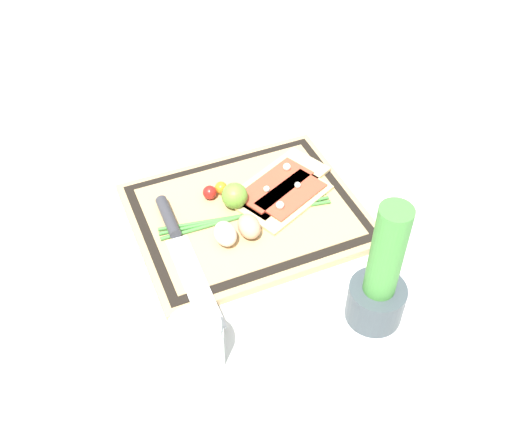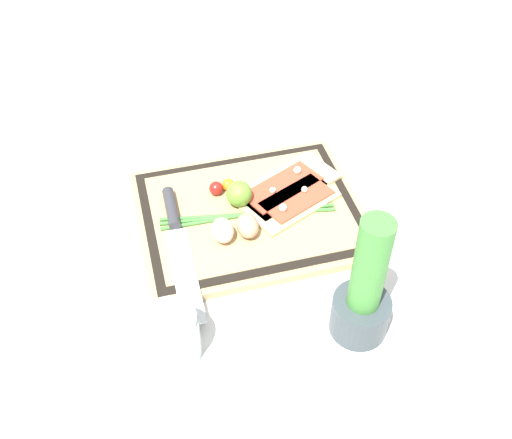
{
  "view_description": "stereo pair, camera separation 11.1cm",
  "coord_description": "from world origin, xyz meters",
  "px_view_note": "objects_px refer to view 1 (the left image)",
  "views": [
    {
      "loc": [
        0.3,
        0.76,
        0.83
      ],
      "look_at": [
        0.0,
        0.04,
        0.04
      ],
      "focal_mm": 42.0,
      "sensor_mm": 36.0,
      "label": 1
    },
    {
      "loc": [
        0.2,
        0.8,
        0.83
      ],
      "look_at": [
        0.0,
        0.04,
        0.04
      ],
      "focal_mm": 42.0,
      "sensor_mm": 36.0,
      "label": 2
    }
  ],
  "objects_px": {
    "pizza_slice_near": "(279,183)",
    "cherry_tomato_red": "(210,192)",
    "cherry_tomato_yellow": "(221,188)",
    "knife": "(177,238)",
    "lime": "(235,196)",
    "herb_pot": "(380,283)",
    "pizza_slice_far": "(287,197)",
    "egg_brown": "(249,226)",
    "egg_pink": "(225,234)",
    "sauce_jar": "(197,346)"
  },
  "relations": [
    {
      "from": "pizza_slice_near",
      "to": "cherry_tomato_red",
      "type": "relative_size",
      "value": 8.3
    },
    {
      "from": "pizza_slice_near",
      "to": "cherry_tomato_yellow",
      "type": "bearing_deg",
      "value": -12.16
    },
    {
      "from": "knife",
      "to": "lime",
      "type": "relative_size",
      "value": 6.3
    },
    {
      "from": "pizza_slice_near",
      "to": "lime",
      "type": "height_order",
      "value": "lime"
    },
    {
      "from": "lime",
      "to": "herb_pot",
      "type": "height_order",
      "value": "herb_pot"
    },
    {
      "from": "cherry_tomato_yellow",
      "to": "pizza_slice_near",
      "type": "bearing_deg",
      "value": 167.84
    },
    {
      "from": "pizza_slice_far",
      "to": "lime",
      "type": "bearing_deg",
      "value": -13.23
    },
    {
      "from": "egg_brown",
      "to": "egg_pink",
      "type": "distance_m",
      "value": 0.05
    },
    {
      "from": "cherry_tomato_red",
      "to": "cherry_tomato_yellow",
      "type": "bearing_deg",
      "value": -168.01
    },
    {
      "from": "egg_brown",
      "to": "sauce_jar",
      "type": "xyz_separation_m",
      "value": [
        0.17,
        0.2,
        0.0
      ]
    },
    {
      "from": "cherry_tomato_red",
      "to": "sauce_jar",
      "type": "xyz_separation_m",
      "value": [
        0.14,
        0.32,
        0.01
      ]
    },
    {
      "from": "pizza_slice_near",
      "to": "lime",
      "type": "relative_size",
      "value": 4.52
    },
    {
      "from": "pizza_slice_far",
      "to": "egg_pink",
      "type": "distance_m",
      "value": 0.16
    },
    {
      "from": "herb_pot",
      "to": "sauce_jar",
      "type": "bearing_deg",
      "value": -6.09
    },
    {
      "from": "egg_pink",
      "to": "sauce_jar",
      "type": "relative_size",
      "value": 0.58
    },
    {
      "from": "knife",
      "to": "herb_pot",
      "type": "xyz_separation_m",
      "value": [
        -0.25,
        0.27,
        0.06
      ]
    },
    {
      "from": "egg_pink",
      "to": "cherry_tomato_yellow",
      "type": "distance_m",
      "value": 0.13
    },
    {
      "from": "pizza_slice_near",
      "to": "sauce_jar",
      "type": "bearing_deg",
      "value": 47.69
    },
    {
      "from": "cherry_tomato_yellow",
      "to": "sauce_jar",
      "type": "bearing_deg",
      "value": 63.6
    },
    {
      "from": "pizza_slice_far",
      "to": "cherry_tomato_yellow",
      "type": "distance_m",
      "value": 0.13
    },
    {
      "from": "herb_pot",
      "to": "pizza_slice_far",
      "type": "bearing_deg",
      "value": -85.58
    },
    {
      "from": "pizza_slice_far",
      "to": "cherry_tomato_yellow",
      "type": "bearing_deg",
      "value": -31.54
    },
    {
      "from": "egg_brown",
      "to": "egg_pink",
      "type": "xyz_separation_m",
      "value": [
        0.05,
        0.0,
        0.0
      ]
    },
    {
      "from": "knife",
      "to": "herb_pot",
      "type": "height_order",
      "value": "herb_pot"
    },
    {
      "from": "lime",
      "to": "cherry_tomato_yellow",
      "type": "relative_size",
      "value": 2.04
    },
    {
      "from": "cherry_tomato_red",
      "to": "herb_pot",
      "type": "height_order",
      "value": "herb_pot"
    },
    {
      "from": "pizza_slice_near",
      "to": "cherry_tomato_yellow",
      "type": "distance_m",
      "value": 0.12
    },
    {
      "from": "knife",
      "to": "cherry_tomato_red",
      "type": "height_order",
      "value": "cherry_tomato_red"
    },
    {
      "from": "cherry_tomato_red",
      "to": "sauce_jar",
      "type": "height_order",
      "value": "sauce_jar"
    },
    {
      "from": "lime",
      "to": "cherry_tomato_red",
      "type": "relative_size",
      "value": 1.83
    },
    {
      "from": "pizza_slice_near",
      "to": "egg_pink",
      "type": "bearing_deg",
      "value": 33.58
    },
    {
      "from": "lime",
      "to": "sauce_jar",
      "type": "bearing_deg",
      "value": 58.43
    },
    {
      "from": "cherry_tomato_red",
      "to": "egg_pink",
      "type": "bearing_deg",
      "value": 83.63
    },
    {
      "from": "pizza_slice_far",
      "to": "knife",
      "type": "relative_size",
      "value": 0.64
    },
    {
      "from": "pizza_slice_far",
      "to": "cherry_tomato_red",
      "type": "height_order",
      "value": "cherry_tomato_red"
    },
    {
      "from": "egg_pink",
      "to": "lime",
      "type": "relative_size",
      "value": 1.06
    },
    {
      "from": "egg_pink",
      "to": "herb_pot",
      "type": "bearing_deg",
      "value": 126.28
    },
    {
      "from": "knife",
      "to": "egg_brown",
      "type": "bearing_deg",
      "value": 164.58
    },
    {
      "from": "egg_brown",
      "to": "cherry_tomato_yellow",
      "type": "relative_size",
      "value": 2.16
    },
    {
      "from": "pizza_slice_near",
      "to": "herb_pot",
      "type": "relative_size",
      "value": 0.93
    },
    {
      "from": "cherry_tomato_yellow",
      "to": "knife",
      "type": "bearing_deg",
      "value": 37.04
    },
    {
      "from": "pizza_slice_near",
      "to": "knife",
      "type": "relative_size",
      "value": 0.72
    },
    {
      "from": "egg_brown",
      "to": "lime",
      "type": "xyz_separation_m",
      "value": [
        -0.0,
        -0.08,
        0.01
      ]
    },
    {
      "from": "pizza_slice_far",
      "to": "lime",
      "type": "distance_m",
      "value": 0.1
    },
    {
      "from": "egg_pink",
      "to": "cherry_tomato_red",
      "type": "bearing_deg",
      "value": -96.37
    },
    {
      "from": "pizza_slice_near",
      "to": "pizza_slice_far",
      "type": "bearing_deg",
      "value": 85.68
    },
    {
      "from": "pizza_slice_far",
      "to": "herb_pot",
      "type": "distance_m",
      "value": 0.3
    },
    {
      "from": "lime",
      "to": "cherry_tomato_red",
      "type": "bearing_deg",
      "value": -46.64
    },
    {
      "from": "knife",
      "to": "herb_pot",
      "type": "distance_m",
      "value": 0.38
    },
    {
      "from": "egg_pink",
      "to": "herb_pot",
      "type": "height_order",
      "value": "herb_pot"
    }
  ]
}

